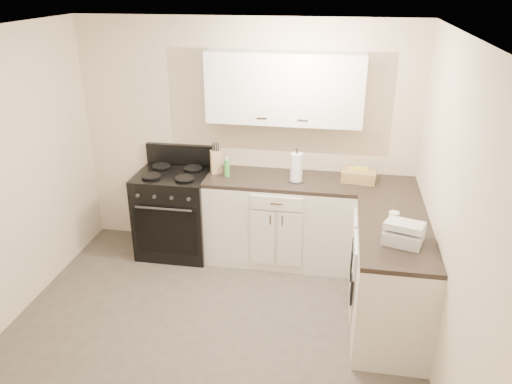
% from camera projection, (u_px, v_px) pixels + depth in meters
% --- Properties ---
extents(floor, '(3.60, 3.60, 0.00)m').
position_uv_depth(floor, '(207.00, 344.00, 4.22)').
color(floor, '#473F38').
rests_on(floor, ground).
extents(ceiling, '(3.60, 3.60, 0.00)m').
position_uv_depth(ceiling, '(191.00, 36.00, 3.22)').
color(ceiling, white).
rests_on(ceiling, wall_back).
extents(wall_back, '(3.60, 0.00, 3.60)m').
position_uv_depth(wall_back, '(246.00, 139.00, 5.34)').
color(wall_back, beige).
rests_on(wall_back, ground).
extents(wall_right, '(0.00, 3.60, 3.60)m').
position_uv_depth(wall_right, '(452.00, 230.00, 3.43)').
color(wall_right, beige).
rests_on(wall_right, ground).
extents(base_cabinets_back, '(1.55, 0.60, 0.90)m').
position_uv_depth(base_cabinets_back, '(280.00, 221.00, 5.32)').
color(base_cabinets_back, silver).
rests_on(base_cabinets_back, floor).
extents(base_cabinets_right, '(0.60, 1.90, 0.90)m').
position_uv_depth(base_cabinets_right, '(387.00, 262.00, 4.57)').
color(base_cabinets_right, silver).
rests_on(base_cabinets_right, floor).
extents(countertop_back, '(1.55, 0.60, 0.04)m').
position_uv_depth(countertop_back, '(281.00, 180.00, 5.14)').
color(countertop_back, black).
rests_on(countertop_back, base_cabinets_back).
extents(countertop_right, '(0.60, 1.90, 0.04)m').
position_uv_depth(countertop_right, '(393.00, 216.00, 4.38)').
color(countertop_right, black).
rests_on(countertop_right, base_cabinets_right).
extents(upper_cabinets, '(1.55, 0.30, 0.70)m').
position_uv_depth(upper_cabinets, '(285.00, 88.00, 4.90)').
color(upper_cabinets, white).
rests_on(upper_cabinets, wall_back).
extents(stove, '(0.77, 0.66, 0.93)m').
position_uv_depth(stove, '(176.00, 213.00, 5.48)').
color(stove, black).
rests_on(stove, floor).
extents(knife_block, '(0.14, 0.13, 0.24)m').
position_uv_depth(knife_block, '(216.00, 162.00, 5.24)').
color(knife_block, tan).
rests_on(knife_block, countertop_back).
extents(paper_towel, '(0.13, 0.13, 0.30)m').
position_uv_depth(paper_towel, '(296.00, 167.00, 5.01)').
color(paper_towel, white).
rests_on(paper_towel, countertop_back).
extents(soap_bottle, '(0.08, 0.08, 0.18)m').
position_uv_depth(soap_bottle, '(227.00, 168.00, 5.15)').
color(soap_bottle, green).
rests_on(soap_bottle, countertop_back).
extents(wicker_basket, '(0.36, 0.26, 0.11)m').
position_uv_depth(wicker_basket, '(359.00, 176.00, 5.05)').
color(wicker_basket, tan).
rests_on(wicker_basket, countertop_right).
extents(countertop_grill, '(0.35, 0.34, 0.11)m').
position_uv_depth(countertop_grill, '(404.00, 236.00, 3.90)').
color(countertop_grill, silver).
rests_on(countertop_grill, countertop_right).
extents(glass_jar, '(0.10, 0.10, 0.14)m').
position_uv_depth(glass_jar, '(393.00, 220.00, 4.10)').
color(glass_jar, silver).
rests_on(glass_jar, countertop_right).
extents(oven_mitt_near, '(0.02, 0.14, 0.24)m').
position_uv_depth(oven_mitt_near, '(352.00, 289.00, 4.20)').
color(oven_mitt_near, black).
rests_on(oven_mitt_near, base_cabinets_right).
extents(oven_mitt_far, '(0.02, 0.17, 0.30)m').
position_uv_depth(oven_mitt_far, '(352.00, 263.00, 4.45)').
color(oven_mitt_far, black).
rests_on(oven_mitt_far, base_cabinets_right).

